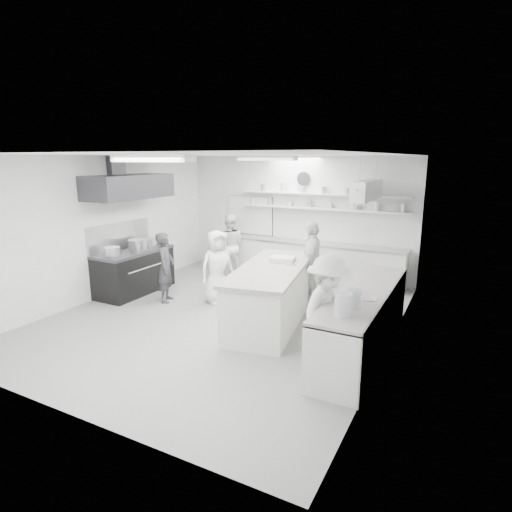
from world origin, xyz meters
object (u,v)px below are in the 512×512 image
at_px(stove, 135,272).
at_px(prep_island, 271,296).
at_px(back_counter, 302,260).
at_px(right_counter, 363,322).
at_px(cook_stove, 166,267).
at_px(cook_back, 229,246).

bearing_deg(stove, prep_island, -3.19).
relative_size(stove, prep_island, 0.66).
relative_size(stove, back_counter, 0.36).
xyz_separation_m(stove, back_counter, (2.90, 2.80, 0.01)).
distance_m(back_counter, right_counter, 4.13).
relative_size(back_counter, cook_stove, 3.42).
xyz_separation_m(cook_stove, cook_back, (0.18, 2.27, 0.06)).
bearing_deg(stove, back_counter, 43.99).
height_order(prep_island, cook_back, cook_back).
relative_size(prep_island, cook_stove, 1.85).
bearing_deg(prep_island, cook_back, 124.34).
bearing_deg(cook_stove, stove, 56.87).
relative_size(back_counter, prep_island, 1.84).
xyz_separation_m(stove, cook_back, (1.21, 2.10, 0.34)).
bearing_deg(cook_stove, right_counter, -119.61).
distance_m(right_counter, cook_stove, 4.24).
distance_m(stove, right_counter, 5.28).
distance_m(stove, cook_back, 2.45).
distance_m(stove, back_counter, 4.03).
bearing_deg(back_counter, prep_island, -79.00).
distance_m(back_counter, cook_stove, 3.52).
bearing_deg(prep_island, back_counter, 90.71).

